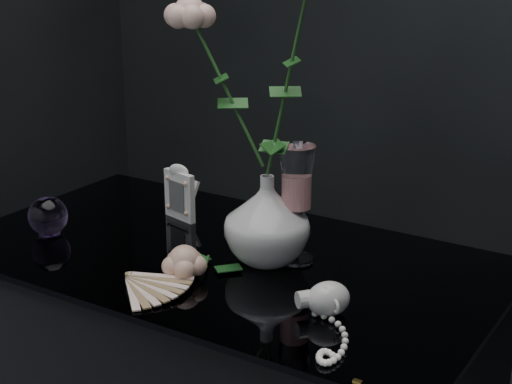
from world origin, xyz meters
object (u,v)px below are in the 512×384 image
Objects in this scene: picture_frame at (179,192)px; loose_rose at (184,262)px; vase at (267,219)px; wine_glass at (296,204)px; paperweight at (48,216)px; pearl_jar at (328,297)px.

picture_frame reaches higher than loose_rose.
vase is 0.06m from wine_glass.
paperweight is at bearing -164.92° from vase.
picture_frame reaches higher than paperweight.
picture_frame is 0.28m from paperweight.
picture_frame is 1.53× the size of paperweight.
wine_glass reaches higher than paperweight.
loose_rose is at bearing -121.37° from vase.
vase is 0.75× the size of wine_glass.
wine_glass reaches higher than vase.
wine_glass reaches higher than picture_frame.
vase is 0.17m from loose_rose.
vase is 0.47m from paperweight.
picture_frame is at bearing 51.66° from paperweight.
vase reaches higher than pearl_jar.
wine_glass is at bearing 33.52° from loose_rose.
wine_glass is at bearing 172.17° from pearl_jar.
wine_glass is 1.82× the size of picture_frame.
vase is at bearing -174.78° from pearl_jar.
vase is at bearing 39.23° from loose_rose.
pearl_jar is at bearing -33.79° from vase.
pearl_jar is (0.47, -0.23, -0.03)m from picture_frame.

